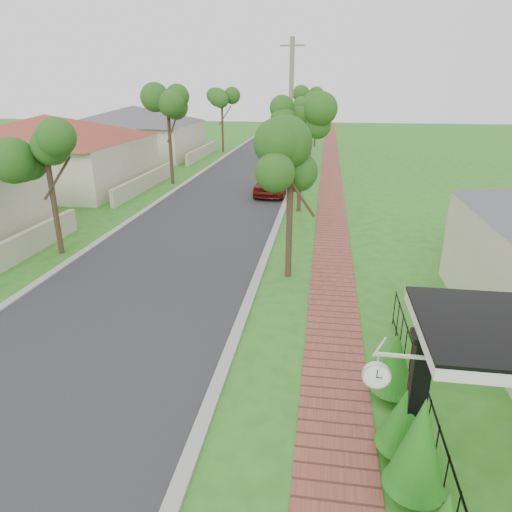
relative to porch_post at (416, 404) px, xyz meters
The scene contains 16 objects.
ground 4.79m from the porch_post, 167.60° to the left, with size 160.00×160.00×0.00m, color #2C701A.
road 22.34m from the porch_post, 109.77° to the left, with size 7.00×120.00×0.02m, color #28282B.
kerb_right 21.39m from the porch_post, 100.52° to the left, with size 0.30×120.00×0.10m, color #9E9E99.
kerb_left 23.83m from the porch_post, 118.07° to the left, with size 0.30×120.00×0.10m, color #9E9E99.
sidewalk 21.07m from the porch_post, 93.54° to the left, with size 1.50×120.00×0.03m, color #974C3C.
porch_post is the anchor object (origin of this frame).
picket_fence 1.21m from the porch_post, 70.71° to the left, with size 0.03×8.02×1.00m.
street_trees 29.02m from the porch_post, 104.93° to the left, with size 10.70×37.65×5.89m.
hedge_row 0.49m from the porch_post, 104.58° to the right, with size 0.90×4.94×2.03m.
far_house_red 28.70m from the porch_post, 132.91° to the left, with size 15.56×15.56×4.60m.
far_house_grey 40.09m from the porch_post, 119.15° to the left, with size 15.56×15.56×4.60m.
parked_car_red 21.45m from the porch_post, 103.19° to the left, with size 1.88×4.66×1.59m, color maroon.
parked_car_white 31.00m from the porch_post, 99.29° to the left, with size 1.54×4.42×1.45m, color white.
near_tree 8.91m from the porch_post, 109.69° to the left, with size 1.86×1.86×4.79m.
utility_pole 18.18m from the porch_post, 101.77° to the left, with size 1.20×0.24×8.54m.
station_clock 1.19m from the porch_post, 151.86° to the right, with size 0.95×0.13×0.65m.
Camera 1 is at (2.78, -7.83, 6.30)m, focal length 32.00 mm.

